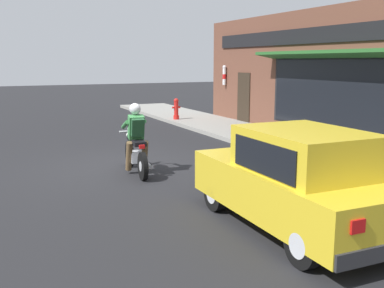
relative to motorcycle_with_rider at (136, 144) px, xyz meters
The scene contains 7 objects.
ground_plane 0.96m from the motorcycle_with_rider, 88.63° to the left, with size 80.00×80.00×0.00m, color black.
sidewalk_curb 6.39m from the motorcycle_with_rider, 35.28° to the left, with size 2.60×22.00×0.14m, color gray.
storefront_building 7.33m from the motorcycle_with_rider, 20.65° to the left, with size 1.25×11.78×4.20m.
motorcycle_with_rider is the anchor object (origin of this frame).
car_hatchback 4.54m from the motorcycle_with_rider, 76.00° to the right, with size 1.72×3.81×1.57m.
traffic_cone 5.70m from the motorcycle_with_rider, ahead, with size 0.36×0.36×0.60m.
fire_hydrant 8.71m from the motorcycle_with_rider, 60.64° to the left, with size 0.36×0.24×0.88m.
Camera 1 is at (-3.16, -10.37, 2.55)m, focal length 42.00 mm.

